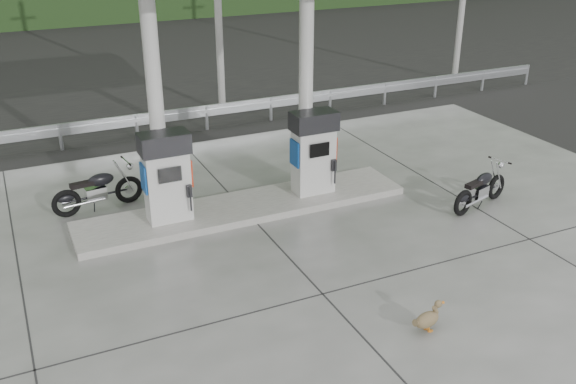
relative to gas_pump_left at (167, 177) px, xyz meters
name	(u,v)px	position (x,y,z in m)	size (l,w,h in m)	color
ground	(296,267)	(1.60, -2.50, -1.07)	(160.00, 160.00, 0.00)	black
forecourt_apron	(296,266)	(1.60, -2.50, -1.06)	(18.00, 14.00, 0.02)	slate
pump_island	(245,207)	(1.60, 0.00, -0.98)	(7.00, 1.40, 0.15)	gray
gas_pump_left	(167,177)	(0.00, 0.00, 0.00)	(0.95, 0.55, 1.80)	silver
gas_pump_right	(313,152)	(3.20, 0.00, 0.00)	(0.95, 0.55, 1.80)	silver
canopy_column_left	(155,92)	(0.00, 0.40, 1.60)	(0.30, 0.30, 5.00)	white
canopy_column_right	(306,74)	(3.20, 0.40, 1.60)	(0.30, 0.30, 5.00)	white
guardrail	(171,110)	(1.60, 5.50, -0.36)	(26.00, 0.16, 1.42)	#A8ABB0
road	(144,102)	(1.60, 9.00, -1.07)	(60.00, 7.00, 0.01)	black
motorcycle_left	(98,191)	(-1.15, 1.37, -0.62)	(1.80, 0.57, 0.85)	black
motorcycle_right	(481,189)	(6.19, -1.92, -0.65)	(1.68, 0.53, 0.80)	black
duck	(427,320)	(2.54, -5.05, -0.85)	(0.55, 0.15, 0.39)	brown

